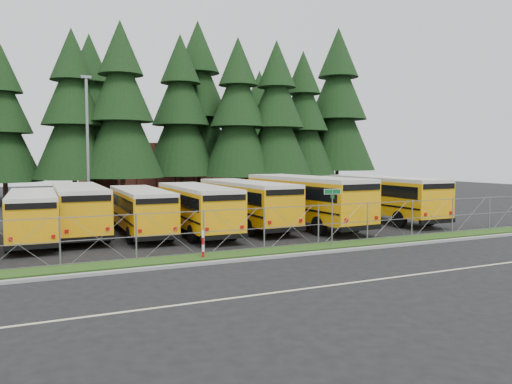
# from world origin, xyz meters

# --- Properties ---
(ground) EXTENTS (120.00, 120.00, 0.00)m
(ground) POSITION_xyz_m (0.00, 0.00, 0.00)
(ground) COLOR black
(ground) RESTS_ON ground
(curb) EXTENTS (50.00, 0.25, 0.12)m
(curb) POSITION_xyz_m (0.00, -3.10, 0.06)
(curb) COLOR gray
(curb) RESTS_ON ground
(grass_verge) EXTENTS (50.00, 1.40, 0.06)m
(grass_verge) POSITION_xyz_m (0.00, -1.70, 0.03)
(grass_verge) COLOR #1D4213
(grass_verge) RESTS_ON ground
(road_lane_line) EXTENTS (50.00, 0.12, 0.01)m
(road_lane_line) POSITION_xyz_m (0.00, -8.00, 0.01)
(road_lane_line) COLOR beige
(road_lane_line) RESTS_ON ground
(chainlink_fence) EXTENTS (44.00, 0.10, 2.00)m
(chainlink_fence) POSITION_xyz_m (0.00, -1.00, 1.00)
(chainlink_fence) COLOR gray
(chainlink_fence) RESTS_ON ground
(brick_building) EXTENTS (22.00, 10.00, 6.00)m
(brick_building) POSITION_xyz_m (6.00, 40.00, 3.00)
(brick_building) COLOR brown
(brick_building) RESTS_ON ground
(bus_1) EXTENTS (2.52, 9.85, 2.57)m
(bus_1) POSITION_xyz_m (-10.87, 5.83, 1.29)
(bus_1) COLOR #E19F07
(bus_1) RESTS_ON ground
(bus_2) EXTENTS (2.67, 10.63, 2.78)m
(bus_2) POSITION_xyz_m (-8.53, 7.05, 1.39)
(bus_2) COLOR #E19F07
(bus_2) RESTS_ON ground
(bus_3) EXTENTS (2.55, 9.91, 2.59)m
(bus_3) POSITION_xyz_m (-5.40, 5.87, 1.29)
(bus_3) COLOR #E19F07
(bus_3) RESTS_ON ground
(bus_4) EXTENTS (2.70, 10.52, 2.75)m
(bus_4) POSITION_xyz_m (-2.45, 4.98, 1.37)
(bus_4) COLOR #E19F07
(bus_4) RESTS_ON ground
(bus_5) EXTENTS (2.93, 11.04, 2.87)m
(bus_5) POSITION_xyz_m (0.96, 5.89, 1.44)
(bus_5) COLOR #E19F07
(bus_5) RESTS_ON ground
(bus_6) EXTENTS (3.65, 12.19, 3.15)m
(bus_6) POSITION_xyz_m (4.53, 4.92, 1.58)
(bus_6) COLOR #E19F07
(bus_6) RESTS_ON ground
(bus_east) EXTENTS (2.81, 11.52, 3.02)m
(bus_east) POSITION_xyz_m (10.88, 5.22, 1.51)
(bus_east) COLOR #E19F07
(bus_east) RESTS_ON ground
(street_sign) EXTENTS (0.81, 0.53, 2.81)m
(street_sign) POSITION_xyz_m (2.31, -1.74, 2.03)
(street_sign) COLOR gray
(street_sign) RESTS_ON ground
(striped_bollard) EXTENTS (0.11, 0.11, 1.20)m
(striped_bollard) POSITION_xyz_m (-4.33, -1.85, 0.60)
(striped_bollard) COLOR #B20C0C
(striped_bollard) RESTS_ON ground
(light_standard) EXTENTS (0.70, 0.35, 10.14)m
(light_standard) POSITION_xyz_m (-7.00, 15.79, 5.50)
(light_standard) COLOR gray
(light_standard) RESTS_ON ground
(conifer_2) EXTENTS (6.52, 6.52, 14.41)m
(conifer_2) POSITION_xyz_m (-12.80, 28.50, 7.21)
(conifer_2) COLOR black
(conifer_2) RESTS_ON ground
(conifer_3) EXTENTS (7.22, 7.22, 15.97)m
(conifer_3) POSITION_xyz_m (-7.04, 26.34, 7.99)
(conifer_3) COLOR black
(conifer_3) RESTS_ON ground
(conifer_4) EXTENTS (7.59, 7.59, 16.78)m
(conifer_4) POSITION_xyz_m (-2.97, 24.93, 8.39)
(conifer_4) COLOR black
(conifer_4) RESTS_ON ground
(conifer_5) EXTENTS (7.58, 7.58, 16.76)m
(conifer_5) POSITION_xyz_m (3.42, 27.60, 8.38)
(conifer_5) COLOR black
(conifer_5) RESTS_ON ground
(conifer_6) EXTENTS (7.40, 7.40, 16.36)m
(conifer_6) POSITION_xyz_m (8.53, 24.70, 8.18)
(conifer_6) COLOR black
(conifer_6) RESTS_ON ground
(conifer_7) EXTENTS (7.36, 7.36, 16.28)m
(conifer_7) POSITION_xyz_m (12.51, 24.00, 8.14)
(conifer_7) COLOR black
(conifer_7) RESTS_ON ground
(conifer_8) EXTENTS (7.25, 7.25, 16.04)m
(conifer_8) POSITION_xyz_m (17.01, 26.31, 8.02)
(conifer_8) COLOR black
(conifer_8) RESTS_ON ground
(conifer_9) EXTENTS (8.72, 8.72, 19.29)m
(conifer_9) POSITION_xyz_m (22.17, 27.14, 9.64)
(conifer_9) COLOR black
(conifer_9) RESTS_ON ground
(conifer_11) EXTENTS (7.69, 7.69, 17.01)m
(conifer_11) POSITION_xyz_m (-4.81, 32.37, 8.51)
(conifer_11) COLOR black
(conifer_11) RESTS_ON ground
(conifer_12) EXTENTS (8.59, 8.59, 18.99)m
(conifer_12) POSITION_xyz_m (6.12, 30.08, 9.49)
(conifer_12) COLOR black
(conifer_12) RESTS_ON ground
(conifer_13) EXTENTS (6.80, 6.80, 15.04)m
(conifer_13) POSITION_xyz_m (15.46, 34.31, 7.52)
(conifer_13) COLOR black
(conifer_13) RESTS_ON ground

